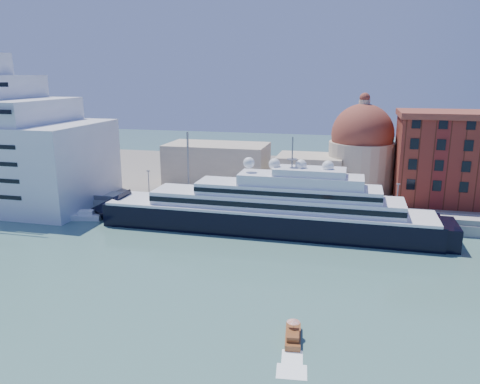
# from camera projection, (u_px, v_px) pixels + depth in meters

# --- Properties ---
(ground) EXTENTS (400.00, 400.00, 0.00)m
(ground) POSITION_uv_depth(u_px,v_px,m) (232.00, 270.00, 83.90)
(ground) COLOR #3D6962
(ground) RESTS_ON ground
(quay) EXTENTS (180.00, 10.00, 2.50)m
(quay) POSITION_uv_depth(u_px,v_px,m) (267.00, 211.00, 115.60)
(quay) COLOR gray
(quay) RESTS_ON ground
(land) EXTENTS (260.00, 72.00, 2.00)m
(land) POSITION_uv_depth(u_px,v_px,m) (290.00, 178.00, 154.26)
(land) COLOR slate
(land) RESTS_ON ground
(quay_fence) EXTENTS (180.00, 0.10, 1.20)m
(quay_fence) POSITION_uv_depth(u_px,v_px,m) (264.00, 209.00, 110.92)
(quay_fence) COLOR slate
(quay_fence) RESTS_ON quay
(superyacht) EXTENTS (83.55, 11.58, 24.97)m
(superyacht) POSITION_uv_depth(u_px,v_px,m) (255.00, 212.00, 104.66)
(superyacht) COLOR black
(superyacht) RESTS_ON ground
(service_barge) EXTENTS (11.02, 5.74, 2.36)m
(service_barge) POSITION_uv_depth(u_px,v_px,m) (81.00, 216.00, 113.52)
(service_barge) COLOR white
(service_barge) RESTS_ON ground
(water_taxi) EXTENTS (2.67, 6.20, 2.86)m
(water_taxi) POSITION_uv_depth(u_px,v_px,m) (293.00, 336.00, 61.68)
(water_taxi) COLOR brown
(water_taxi) RESTS_ON ground
(church) EXTENTS (66.00, 18.00, 25.50)m
(church) POSITION_uv_depth(u_px,v_px,m) (305.00, 158.00, 134.09)
(church) COLOR beige
(church) RESTS_ON land
(lamp_posts) EXTENTS (120.80, 2.40, 18.00)m
(lamp_posts) POSITION_uv_depth(u_px,v_px,m) (216.00, 176.00, 114.83)
(lamp_posts) COLOR slate
(lamp_posts) RESTS_ON quay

